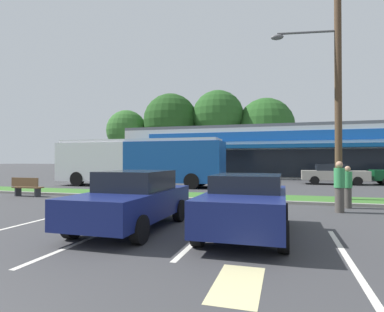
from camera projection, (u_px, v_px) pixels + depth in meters
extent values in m
cube|color=#386B28|center=(202.00, 196.00, 15.49)|extent=(56.00, 2.20, 0.12)
cube|color=gray|center=(195.00, 199.00, 14.32)|extent=(56.00, 0.24, 0.12)
cube|color=silver|center=(95.00, 236.00, 7.55)|extent=(0.12, 4.80, 0.01)
cube|color=silver|center=(205.00, 233.00, 7.94)|extent=(0.12, 4.80, 0.01)
cube|color=silver|center=(348.00, 259.00, 5.83)|extent=(0.12, 4.80, 0.01)
cube|color=beige|center=(238.00, 284.00, 4.67)|extent=(0.70, 1.60, 0.01)
cube|color=silver|center=(266.00, 154.00, 36.91)|extent=(29.57, 13.48, 5.04)
cube|color=black|center=(262.00, 163.00, 30.39)|extent=(24.84, 0.08, 2.62)
cube|color=#0F4C8C|center=(262.00, 146.00, 29.78)|extent=(27.79, 1.40, 0.35)
cube|color=#1959AD|center=(262.00, 136.00, 30.39)|extent=(23.65, 0.16, 0.91)
cube|color=slate|center=(266.00, 131.00, 36.94)|extent=(29.57, 13.48, 0.30)
cylinder|color=#473323|center=(127.00, 158.00, 48.75)|extent=(0.44, 0.44, 4.10)
sphere|color=#2D6026|center=(127.00, 130.00, 48.81)|extent=(6.19, 6.19, 6.19)
cylinder|color=#473323|center=(171.00, 157.00, 46.94)|extent=(0.44, 0.44, 4.65)
sphere|color=#1E4719|center=(171.00, 121.00, 47.01)|extent=(8.05, 8.05, 8.05)
cylinder|color=#473323|center=(218.00, 154.00, 45.97)|extent=(0.44, 0.44, 5.42)
sphere|color=#23511E|center=(218.00, 116.00, 46.04)|extent=(7.49, 7.49, 7.49)
cylinder|color=#473323|center=(266.00, 160.00, 45.71)|extent=(0.44, 0.44, 3.59)
sphere|color=#23511E|center=(266.00, 127.00, 45.77)|extent=(8.23, 8.23, 8.23)
cylinder|color=#4C3826|center=(338.00, 83.00, 13.86)|extent=(0.30, 0.30, 10.45)
cylinder|color=#59595B|center=(307.00, 32.00, 14.07)|extent=(2.59, 0.49, 0.10)
ellipsoid|color=#59595B|center=(277.00, 37.00, 14.24)|extent=(0.56, 0.32, 0.24)
cube|color=#144793|center=(175.00, 162.00, 21.36)|extent=(6.56, 2.67, 2.70)
cube|color=silver|center=(98.00, 162.00, 22.92)|extent=(5.38, 2.65, 2.70)
cube|color=silver|center=(139.00, 141.00, 22.08)|extent=(11.41, 2.51, 0.20)
cube|color=black|center=(147.00, 155.00, 23.32)|extent=(10.90, 0.26, 1.19)
cube|color=black|center=(66.00, 157.00, 23.63)|extent=(0.10, 2.17, 1.51)
cylinder|color=black|center=(77.00, 179.00, 22.01)|extent=(1.01, 0.32, 1.00)
cylinder|color=black|center=(96.00, 177.00, 24.27)|extent=(1.01, 0.32, 1.00)
cylinder|color=black|center=(144.00, 180.00, 20.68)|extent=(1.01, 0.32, 1.00)
cylinder|color=black|center=(157.00, 178.00, 22.94)|extent=(1.01, 0.32, 1.00)
cylinder|color=black|center=(192.00, 181.00, 19.82)|extent=(1.01, 0.32, 1.00)
cylinder|color=black|center=(201.00, 179.00, 22.08)|extent=(1.01, 0.32, 1.00)
cube|color=brown|center=(28.00, 187.00, 15.92)|extent=(1.60, 0.45, 0.06)
cube|color=brown|center=(25.00, 182.00, 15.73)|extent=(1.60, 0.06, 0.44)
cube|color=#333338|center=(38.00, 192.00, 15.74)|extent=(0.08, 0.36, 0.45)
cube|color=#333338|center=(18.00, 191.00, 16.08)|extent=(0.08, 0.36, 0.45)
cube|color=#9E998C|center=(334.00, 175.00, 23.69)|extent=(4.62, 1.73, 0.71)
cube|color=black|center=(331.00, 167.00, 23.76)|extent=(2.08, 1.53, 0.49)
cylinder|color=black|center=(353.00, 180.00, 24.07)|extent=(0.64, 0.22, 0.64)
cylinder|color=black|center=(358.00, 181.00, 22.49)|extent=(0.64, 0.22, 0.64)
cylinder|color=black|center=(313.00, 179.00, 24.88)|extent=(0.64, 0.22, 0.64)
cylinder|color=black|center=(315.00, 180.00, 23.30)|extent=(0.64, 0.22, 0.64)
cylinder|color=black|center=(381.00, 180.00, 24.17)|extent=(0.64, 0.22, 0.64)
cube|color=navy|center=(247.00, 207.00, 7.73)|extent=(1.83, 4.26, 0.74)
cube|color=black|center=(248.00, 183.00, 7.95)|extent=(1.61, 1.92, 0.41)
cylinder|color=black|center=(283.00, 237.00, 6.22)|extent=(0.22, 0.64, 0.64)
cylinder|color=black|center=(198.00, 231.00, 6.71)|extent=(0.22, 0.64, 0.64)
cylinder|color=black|center=(284.00, 215.00, 8.75)|extent=(0.22, 0.64, 0.64)
cylinder|color=black|center=(222.00, 212.00, 9.24)|extent=(0.22, 0.64, 0.64)
cube|color=#0C3F1E|center=(116.00, 172.00, 29.71)|extent=(4.80, 1.88, 0.67)
cube|color=black|center=(119.00, 166.00, 29.65)|extent=(2.16, 1.65, 0.48)
cylinder|color=black|center=(97.00, 176.00, 29.27)|extent=(0.64, 0.22, 0.64)
cylinder|color=black|center=(107.00, 175.00, 30.98)|extent=(0.64, 0.22, 0.64)
cylinder|color=black|center=(126.00, 177.00, 28.44)|extent=(0.64, 0.22, 0.64)
cylinder|color=black|center=(135.00, 176.00, 30.14)|extent=(0.64, 0.22, 0.64)
cube|color=navy|center=(132.00, 204.00, 8.42)|extent=(1.81, 4.34, 0.69)
cube|color=black|center=(136.00, 181.00, 8.63)|extent=(1.60, 1.95, 0.53)
cylinder|color=black|center=(140.00, 229.00, 6.88)|extent=(0.22, 0.64, 0.64)
cylinder|color=black|center=(72.00, 225.00, 7.37)|extent=(0.22, 0.64, 0.64)
cylinder|color=black|center=(179.00, 210.00, 9.46)|extent=(0.22, 0.64, 0.64)
cylinder|color=black|center=(127.00, 208.00, 9.95)|extent=(0.22, 0.64, 0.64)
cylinder|color=#47423D|center=(348.00, 198.00, 12.01)|extent=(0.27, 0.27, 0.78)
cylinder|color=#338C4C|center=(348.00, 180.00, 12.02)|extent=(0.32, 0.32, 0.61)
sphere|color=tan|center=(348.00, 169.00, 12.03)|extent=(0.21, 0.21, 0.21)
cylinder|color=#47423D|center=(340.00, 200.00, 11.03)|extent=(0.31, 0.31, 0.87)
cylinder|color=#338C4C|center=(339.00, 178.00, 11.04)|extent=(0.36, 0.36, 0.69)
sphere|color=tan|center=(339.00, 165.00, 11.04)|extent=(0.24, 0.24, 0.24)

